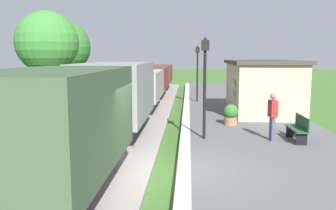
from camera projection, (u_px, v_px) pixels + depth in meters
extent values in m
plane|color=#3D6628|center=(169.00, 178.00, 9.62)|extent=(160.00, 160.00, 0.00)
cube|color=#565659|center=(290.00, 176.00, 9.42)|extent=(6.00, 60.00, 0.25)
cube|color=silver|center=(184.00, 170.00, 9.56)|extent=(0.36, 60.00, 0.01)
cube|color=gray|center=(81.00, 175.00, 9.75)|extent=(3.80, 60.00, 0.12)
cube|color=slate|center=(107.00, 170.00, 9.69)|extent=(0.07, 60.00, 0.14)
cube|color=slate|center=(55.00, 169.00, 9.77)|extent=(0.07, 60.00, 0.14)
cube|color=#384C33|center=(56.00, 120.00, 7.85)|extent=(2.50, 5.60, 2.20)
cube|color=black|center=(58.00, 162.00, 7.98)|extent=(2.10, 5.15, 0.50)
cylinder|color=black|center=(82.00, 151.00, 9.78)|extent=(1.56, 0.84, 0.84)
cylinder|color=black|center=(21.00, 206.00, 6.24)|extent=(1.56, 0.84, 0.84)
cylinder|color=black|center=(93.00, 133.00, 10.89)|extent=(0.20, 0.30, 0.20)
cube|color=gray|center=(116.00, 91.00, 14.37)|extent=(2.50, 5.60, 2.20)
cube|color=black|center=(117.00, 114.00, 14.50)|extent=(2.10, 5.15, 0.50)
cylinder|color=black|center=(124.00, 113.00, 16.31)|extent=(1.56, 0.84, 0.84)
cylinder|color=black|center=(107.00, 129.00, 12.77)|extent=(1.56, 0.84, 0.84)
cylinder|color=black|center=(129.00, 104.00, 17.42)|extent=(0.20, 0.30, 0.20)
cylinder|color=black|center=(98.00, 129.00, 11.59)|extent=(0.20, 0.30, 0.20)
cube|color=gray|center=(139.00, 85.00, 20.94)|extent=(2.50, 5.60, 1.60)
cube|color=black|center=(139.00, 96.00, 21.03)|extent=(2.10, 5.15, 0.50)
cylinder|color=black|center=(143.00, 97.00, 22.84)|extent=(1.56, 0.84, 0.84)
cylinder|color=black|center=(134.00, 104.00, 19.29)|extent=(1.56, 0.84, 0.84)
cylinder|color=black|center=(145.00, 91.00, 23.95)|extent=(0.20, 0.30, 0.20)
cylinder|color=black|center=(131.00, 102.00, 18.11)|extent=(0.20, 0.30, 0.20)
cube|color=brown|center=(151.00, 78.00, 27.47)|extent=(2.50, 5.60, 1.60)
cube|color=black|center=(151.00, 86.00, 27.56)|extent=(2.10, 5.15, 0.50)
cylinder|color=black|center=(153.00, 87.00, 29.37)|extent=(1.56, 0.84, 0.84)
cylinder|color=black|center=(148.00, 92.00, 25.82)|extent=(1.56, 0.84, 0.84)
cylinder|color=black|center=(154.00, 83.00, 30.48)|extent=(0.20, 0.30, 0.20)
cylinder|color=black|center=(146.00, 90.00, 24.64)|extent=(0.20, 0.30, 0.20)
cube|color=brown|center=(158.00, 74.00, 34.00)|extent=(2.50, 5.60, 1.60)
cube|color=black|center=(158.00, 80.00, 34.09)|extent=(2.10, 5.15, 0.50)
cylinder|color=black|center=(159.00, 82.00, 35.89)|extent=(1.56, 0.84, 0.84)
cylinder|color=black|center=(156.00, 84.00, 32.35)|extent=(1.56, 0.84, 0.84)
cylinder|color=black|center=(160.00, 78.00, 37.00)|extent=(0.20, 0.30, 0.20)
cylinder|color=black|center=(155.00, 83.00, 31.17)|extent=(0.20, 0.30, 0.20)
cube|color=tan|center=(262.00, 88.00, 18.89)|extent=(3.20, 5.50, 2.60)
cube|color=#3D3833|center=(263.00, 62.00, 18.70)|extent=(3.50, 5.80, 0.18)
cube|color=black|center=(234.00, 88.00, 17.88)|extent=(0.03, 0.90, 0.80)
cube|color=#1E4C2D|center=(296.00, 129.00, 12.72)|extent=(0.42, 1.50, 0.04)
cube|color=#1E4C2D|center=(302.00, 122.00, 12.67)|extent=(0.04, 1.50, 0.45)
cube|color=black|center=(301.00, 139.00, 12.16)|extent=(0.38, 0.06, 0.42)
cube|color=black|center=(291.00, 132.00, 13.34)|extent=(0.38, 0.06, 0.42)
cylinder|color=#474C66|center=(273.00, 129.00, 12.72)|extent=(0.15, 0.15, 0.86)
cylinder|color=#474C66|center=(271.00, 128.00, 12.88)|extent=(0.15, 0.15, 0.86)
cube|color=maroon|center=(273.00, 109.00, 12.70)|extent=(0.29, 0.41, 0.60)
sphere|color=#936B51|center=(273.00, 96.00, 12.64)|extent=(0.22, 0.22, 0.22)
cylinder|color=#9E6642|center=(231.00, 121.00, 15.74)|extent=(0.56, 0.56, 0.34)
sphere|color=#2D6B28|center=(231.00, 111.00, 15.68)|extent=(0.64, 0.64, 0.64)
cylinder|color=black|center=(205.00, 95.00, 12.95)|extent=(0.11, 0.11, 3.20)
cube|color=black|center=(205.00, 45.00, 12.71)|extent=(0.28, 0.28, 0.36)
sphere|color=#F2E5BF|center=(205.00, 45.00, 12.71)|extent=(0.20, 0.20, 0.20)
cone|color=black|center=(205.00, 39.00, 12.68)|extent=(0.20, 0.20, 0.16)
cylinder|color=black|center=(197.00, 77.00, 23.66)|extent=(0.11, 0.11, 3.20)
cube|color=black|center=(198.00, 50.00, 23.42)|extent=(0.28, 0.28, 0.36)
sphere|color=#F2E5BF|center=(198.00, 50.00, 23.42)|extent=(0.20, 0.20, 0.20)
cone|color=black|center=(198.00, 46.00, 23.39)|extent=(0.20, 0.20, 0.16)
cylinder|color=#4C3823|center=(49.00, 91.00, 19.57)|extent=(0.28, 0.28, 2.72)
sphere|color=#387A33|center=(47.00, 42.00, 19.21)|extent=(3.35, 3.35, 3.35)
cylinder|color=#4C3823|center=(66.00, 82.00, 27.89)|extent=(0.28, 0.28, 2.44)
sphere|color=#2D6B28|center=(65.00, 47.00, 27.52)|extent=(3.93, 3.93, 3.93)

